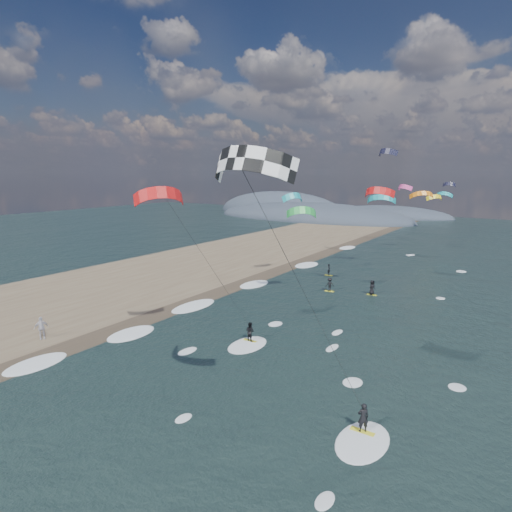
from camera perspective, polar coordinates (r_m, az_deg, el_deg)
The scene contains 10 objects.
ground at distance 29.17m, azimuth -12.10°, elevation -17.77°, with size 260.00×260.00×0.00m, color black.
sand_strip at distance 52.66m, azimuth -22.71°, elevation -5.15°, with size 26.00×240.00×0.00m, color brown.
wet_sand_strip at distance 43.51m, azimuth -13.78°, elevation -7.94°, with size 3.00×240.00×0.00m, color #382D23.
coastal_hills at distance 141.24m, azimuth 6.82°, elevation 5.36°, with size 80.00×41.00×15.00m.
kitesurfer_near_a at distance 18.87m, azimuth 1.45°, elevation 4.13°, with size 7.68×8.36×15.54m.
kitesurfer_near_b at distance 32.48m, azimuth -8.49°, elevation 1.55°, with size 6.72×9.21×13.61m.
far_kitesurfers at distance 52.81m, azimuth 11.72°, elevation -3.52°, with size 9.20×8.25×1.75m.
bg_kite_field at distance 74.34m, azimuth 18.97°, elevation 8.40°, with size 13.52×72.95×8.93m.
shoreline_surf at distance 45.88m, azimuth -8.37°, elevation -6.73°, with size 2.40×79.40×0.11m.
beach_walker at distance 41.06m, azimuth -26.72°, elevation -8.56°, with size 1.15×0.48×1.96m, color #BBB8C4.
Camera 1 is at (18.68, -17.52, 13.97)m, focal length 30.00 mm.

